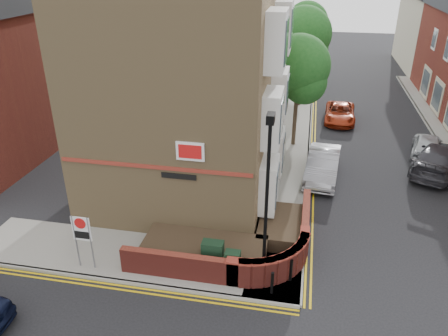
% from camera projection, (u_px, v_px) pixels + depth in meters
% --- Properties ---
extents(ground, '(120.00, 120.00, 0.00)m').
position_uv_depth(ground, '(213.00, 296.00, 15.31)').
color(ground, black).
rests_on(ground, ground).
extents(pavement_corner, '(13.00, 3.00, 0.12)m').
position_uv_depth(pavement_corner, '(135.00, 256.00, 17.21)').
color(pavement_corner, gray).
rests_on(pavement_corner, ground).
extents(pavement_main, '(2.00, 32.00, 0.12)m').
position_uv_depth(pavement_main, '(295.00, 133.00, 29.02)').
color(pavement_main, gray).
rests_on(pavement_main, ground).
extents(kerb_side, '(13.00, 0.15, 0.12)m').
position_uv_depth(kerb_side, '(120.00, 281.00, 15.89)').
color(kerb_side, gray).
rests_on(kerb_side, ground).
extents(kerb_main_near, '(0.15, 32.00, 0.12)m').
position_uv_depth(kerb_main_near, '(310.00, 134.00, 28.84)').
color(kerb_main_near, gray).
rests_on(kerb_main_near, ground).
extents(yellow_lines_side, '(13.00, 0.28, 0.01)m').
position_uv_depth(yellow_lines_side, '(117.00, 287.00, 15.70)').
color(yellow_lines_side, gold).
rests_on(yellow_lines_side, ground).
extents(yellow_lines_main, '(0.28, 32.00, 0.01)m').
position_uv_depth(yellow_lines_main, '(314.00, 135.00, 28.82)').
color(yellow_lines_main, gold).
rests_on(yellow_lines_main, ground).
extents(corner_building, '(8.95, 10.40, 13.60)m').
position_uv_depth(corner_building, '(189.00, 64.00, 20.10)').
color(corner_building, olive).
rests_on(corner_building, ground).
extents(garden_wall, '(6.80, 6.00, 1.20)m').
position_uv_depth(garden_wall, '(227.00, 253.00, 17.51)').
color(garden_wall, maroon).
rests_on(garden_wall, ground).
extents(lamppost, '(0.25, 0.50, 6.30)m').
position_uv_depth(lamppost, '(267.00, 201.00, 14.61)').
color(lamppost, black).
rests_on(lamppost, pavement_corner).
extents(utility_cabinet_large, '(0.80, 0.45, 1.20)m').
position_uv_depth(utility_cabinet_large, '(213.00, 256.00, 16.19)').
color(utility_cabinet_large, black).
rests_on(utility_cabinet_large, pavement_corner).
extents(utility_cabinet_small, '(0.55, 0.40, 1.10)m').
position_uv_depth(utility_cabinet_small, '(233.00, 264.00, 15.81)').
color(utility_cabinet_small, black).
rests_on(utility_cabinet_small, pavement_corner).
extents(bollard_near, '(0.11, 0.11, 0.90)m').
position_uv_depth(bollard_near, '(272.00, 283.00, 15.06)').
color(bollard_near, black).
rests_on(bollard_near, pavement_corner).
extents(bollard_far, '(0.11, 0.11, 0.90)m').
position_uv_depth(bollard_far, '(291.00, 270.00, 15.66)').
color(bollard_far, black).
rests_on(bollard_far, pavement_corner).
extents(zone_sign, '(0.72, 0.07, 2.20)m').
position_uv_depth(zone_sign, '(82.00, 233.00, 15.89)').
color(zone_sign, slate).
rests_on(zone_sign, pavement_corner).
extents(far_terrace_cream, '(5.40, 12.40, 8.00)m').
position_uv_depth(far_terrace_cream, '(432.00, 27.00, 44.44)').
color(far_terrace_cream, beige).
rests_on(far_terrace_cream, ground).
extents(tree_near, '(3.64, 3.65, 6.70)m').
position_uv_depth(tree_near, '(299.00, 71.00, 25.25)').
color(tree_near, '#382B1E').
rests_on(tree_near, pavement_main).
extents(tree_mid, '(4.03, 4.03, 7.42)m').
position_uv_depth(tree_mid, '(304.00, 38.00, 32.07)').
color(tree_mid, '#382B1E').
rests_on(tree_mid, pavement_main).
extents(tree_far, '(3.81, 3.81, 7.00)m').
position_uv_depth(tree_far, '(307.00, 26.00, 39.24)').
color(tree_far, '#382B1E').
rests_on(tree_far, pavement_main).
extents(traffic_light_assembly, '(0.20, 0.16, 4.20)m').
position_uv_depth(traffic_light_assembly, '(308.00, 63.00, 35.67)').
color(traffic_light_assembly, black).
rests_on(traffic_light_assembly, pavement_main).
extents(silver_car_near, '(2.01, 4.71, 1.51)m').
position_uv_depth(silver_car_near, '(323.00, 165.00, 23.04)').
color(silver_car_near, '#97979E').
rests_on(silver_car_near, ground).
extents(red_car_main, '(2.24, 4.51, 1.23)m').
position_uv_depth(red_car_main, '(340.00, 113.00, 30.98)').
color(red_car_main, '#9F2B11').
rests_on(red_car_main, ground).
extents(grey_car_far, '(4.21, 5.79, 1.56)m').
position_uv_depth(grey_car_far, '(439.00, 159.00, 23.67)').
color(grey_car_far, '#313136').
rests_on(grey_car_far, ground).
extents(silver_car_far, '(2.45, 4.22, 1.35)m').
position_uv_depth(silver_car_far, '(427.00, 145.00, 25.63)').
color(silver_car_far, silver).
rests_on(silver_car_far, ground).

